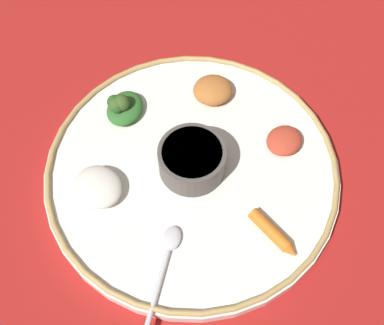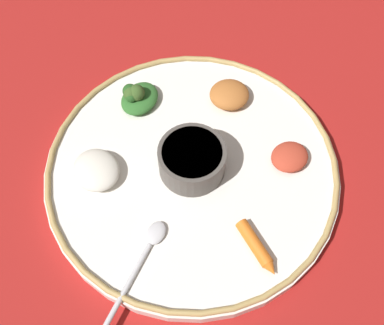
{
  "view_description": "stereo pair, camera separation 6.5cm",
  "coord_description": "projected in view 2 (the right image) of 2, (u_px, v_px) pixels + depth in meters",
  "views": [
    {
      "loc": [
        -0.29,
        0.14,
        0.6
      ],
      "look_at": [
        0.0,
        0.0,
        0.04
      ],
      "focal_mm": 44.3,
      "sensor_mm": 36.0,
      "label": 1
    },
    {
      "loc": [
        -0.31,
        0.08,
        0.6
      ],
      "look_at": [
        0.0,
        0.0,
        0.04
      ],
      "focal_mm": 44.3,
      "sensor_mm": 36.0,
      "label": 2
    }
  ],
  "objects": [
    {
      "name": "mound_rice_white",
      "position": [
        96.0,
        170.0,
        0.65
      ],
      "size": [
        0.09,
        0.08,
        0.03
      ],
      "primitive_type": "ellipsoid",
      "rotation": [
        0.0,
        0.0,
        3.53
      ],
      "color": "silver",
      "rests_on": "platter"
    },
    {
      "name": "ground_plane",
      "position": [
        192.0,
        175.0,
        0.68
      ],
      "size": [
        2.4,
        2.4,
        0.0
      ],
      "primitive_type": "plane",
      "color": "maroon"
    },
    {
      "name": "carrot_near_spoon",
      "position": [
        257.0,
        247.0,
        0.6
      ],
      "size": [
        0.08,
        0.04,
        0.02
      ],
      "color": "orange",
      "rests_on": "platter"
    },
    {
      "name": "spoon",
      "position": [
        139.0,
        264.0,
        0.59
      ],
      "size": [
        0.15,
        0.13,
        0.01
      ],
      "color": "silver",
      "rests_on": "platter"
    },
    {
      "name": "greens_pile",
      "position": [
        137.0,
        96.0,
        0.71
      ],
      "size": [
        0.08,
        0.08,
        0.04
      ],
      "color": "#2D6628",
      "rests_on": "platter"
    },
    {
      "name": "mound_chickpea",
      "position": [
        229.0,
        95.0,
        0.71
      ],
      "size": [
        0.06,
        0.06,
        0.03
      ],
      "primitive_type": "ellipsoid",
      "rotation": [
        0.0,
        0.0,
        1.48
      ],
      "color": "#B2662D",
      "rests_on": "platter"
    },
    {
      "name": "center_bowl",
      "position": [
        192.0,
        159.0,
        0.64
      ],
      "size": [
        0.09,
        0.09,
        0.04
      ],
      "color": "#4C4742",
      "rests_on": "platter"
    },
    {
      "name": "mound_berbere_red",
      "position": [
        290.0,
        157.0,
        0.66
      ],
      "size": [
        0.06,
        0.06,
        0.02
      ],
      "primitive_type": "ellipsoid",
      "rotation": [
        0.0,
        0.0,
        1.85
      ],
      "color": "#B73D28",
      "rests_on": "platter"
    },
    {
      "name": "platter",
      "position": [
        192.0,
        171.0,
        0.67
      ],
      "size": [
        0.41,
        0.41,
        0.02
      ],
      "primitive_type": "cylinder",
      "color": "white",
      "rests_on": "ground_plane"
    },
    {
      "name": "platter_rim",
      "position": [
        192.0,
        167.0,
        0.66
      ],
      "size": [
        0.41,
        0.41,
        0.01
      ],
      "primitive_type": "torus",
      "color": "tan",
      "rests_on": "platter"
    }
  ]
}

